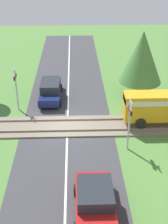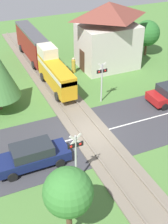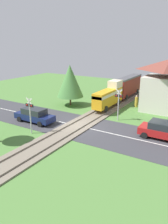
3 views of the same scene
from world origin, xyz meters
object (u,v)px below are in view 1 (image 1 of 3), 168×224
Objects in this scene: crossing_signal_west_approach at (16,84)px; crossing_signal_east_approach at (130,119)px; car_near_crossing at (50,90)px; car_far_side at (95,200)px.

crossing_signal_east_approach is (5.49, 7.69, 0.00)m from crossing_signal_west_approach.
crossing_signal_east_approach is at bearing 35.66° from car_near_crossing.
crossing_signal_east_approach is at bearing 54.47° from crossing_signal_west_approach.
car_near_crossing is 1.30× the size of crossing_signal_west_approach.
car_near_crossing is 3.36m from crossing_signal_west_approach.
car_near_crossing is at bearing 127.91° from crossing_signal_west_approach.
car_near_crossing is 9.18m from crossing_signal_east_approach.
car_far_side is 1.09× the size of crossing_signal_west_approach.
car_near_crossing is 1.30× the size of crossing_signal_east_approach.
car_far_side is 5.89m from crossing_signal_east_approach.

